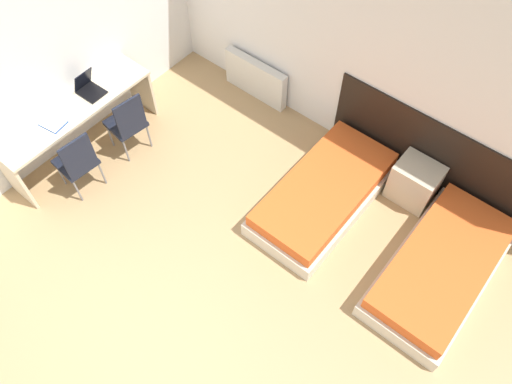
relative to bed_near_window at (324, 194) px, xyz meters
name	(u,v)px	position (x,y,z in m)	size (l,w,h in m)	color
ground_plane	(126,355)	(-0.47, -2.73, -0.18)	(20.00, 20.00, 0.00)	tan
wall_back	(354,52)	(-0.47, 1.02, 1.17)	(6.20, 0.05, 2.70)	white
wall_left	(65,40)	(-3.09, -0.87, 1.17)	(0.05, 4.72, 2.70)	white
headboard_panel	(431,156)	(0.75, 0.98, 0.34)	(2.54, 0.03, 1.05)	black
bed_near_window	(324,194)	(0.00, 0.00, 0.00)	(0.93, 1.90, 0.38)	beige
bed_near_door	(440,268)	(1.51, 0.00, 0.00)	(0.93, 1.90, 0.38)	beige
nightstand	(414,182)	(0.75, 0.74, 0.09)	(0.51, 0.41, 0.55)	beige
radiator	(256,79)	(-1.77, 0.90, 0.10)	(0.98, 0.12, 0.57)	silver
desk	(76,117)	(-2.80, -1.23, 0.41)	(0.54, 2.00, 0.77)	beige
chair_near_laptop	(127,122)	(-2.34, -0.85, 0.33)	(0.46, 0.46, 0.94)	black
chair_near_notebook	(77,161)	(-2.34, -1.62, 0.33)	(0.44, 0.44, 0.94)	black
laptop	(89,88)	(-2.83, -0.93, 0.65)	(0.32, 0.26, 0.30)	black
open_notebook	(53,123)	(-2.75, -1.53, 0.59)	(0.30, 0.25, 0.02)	#1E4793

